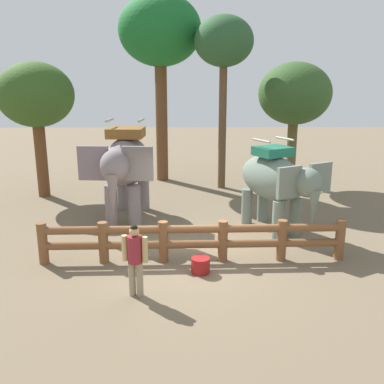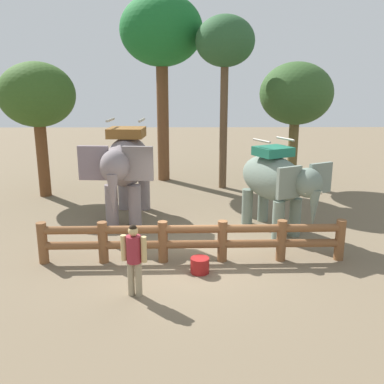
{
  "view_description": "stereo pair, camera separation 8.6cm",
  "coord_description": "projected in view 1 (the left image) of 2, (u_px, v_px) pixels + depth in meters",
  "views": [
    {
      "loc": [
        -0.22,
        -10.13,
        4.44
      ],
      "look_at": [
        0.0,
        1.32,
        1.4
      ],
      "focal_mm": 40.25,
      "sensor_mm": 36.0,
      "label": 1
    },
    {
      "loc": [
        -0.13,
        -10.13,
        4.44
      ],
      "look_at": [
        0.0,
        1.32,
        1.4
      ],
      "focal_mm": 40.25,
      "sensor_mm": 36.0,
      "label": 2
    }
  ],
  "objects": [
    {
      "name": "log_fence",
      "position": [
        193.0,
        238.0,
        10.62
      ],
      "size": [
        7.61,
        0.36,
        1.05
      ],
      "color": "brown",
      "rests_on": "ground"
    },
    {
      "name": "elephant_near_left",
      "position": [
        126.0,
        165.0,
        13.51
      ],
      "size": [
        2.13,
        3.75,
        3.21
      ],
      "color": "gray",
      "rests_on": "ground"
    },
    {
      "name": "tree_back_center",
      "position": [
        160.0,
        34.0,
        17.81
      ],
      "size": [
        3.46,
        3.46,
        7.82
      ],
      "color": "brown",
      "rests_on": "ground"
    },
    {
      "name": "tree_deep_back",
      "position": [
        224.0,
        45.0,
        16.57
      ],
      "size": [
        2.3,
        2.3,
        6.79
      ],
      "color": "brown",
      "rests_on": "ground"
    },
    {
      "name": "feed_bucket",
      "position": [
        201.0,
        265.0,
        10.1
      ],
      "size": [
        0.44,
        0.44,
        0.37
      ],
      "color": "maroon",
      "rests_on": "ground"
    },
    {
      "name": "elephant_center",
      "position": [
        276.0,
        181.0,
        12.48
      ],
      "size": [
        2.55,
        3.23,
        2.76
      ],
      "color": "slate",
      "rests_on": "ground"
    },
    {
      "name": "ground_plane",
      "position": [
        193.0,
        258.0,
        10.93
      ],
      "size": [
        60.0,
        60.0,
        0.0
      ],
      "primitive_type": "plane",
      "color": "brown"
    },
    {
      "name": "tourist_woman_in_black",
      "position": [
        135.0,
        255.0,
        8.85
      ],
      "size": [
        0.55,
        0.36,
        1.57
      ],
      "color": "gray",
      "rests_on": "ground"
    },
    {
      "name": "tree_far_right",
      "position": [
        295.0,
        95.0,
        17.51
      ],
      "size": [
        2.96,
        2.96,
        5.08
      ],
      "color": "brown",
      "rests_on": "ground"
    },
    {
      "name": "tree_far_left",
      "position": [
        36.0,
        97.0,
        15.76
      ],
      "size": [
        2.78,
        2.78,
        5.03
      ],
      "color": "brown",
      "rests_on": "ground"
    }
  ]
}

